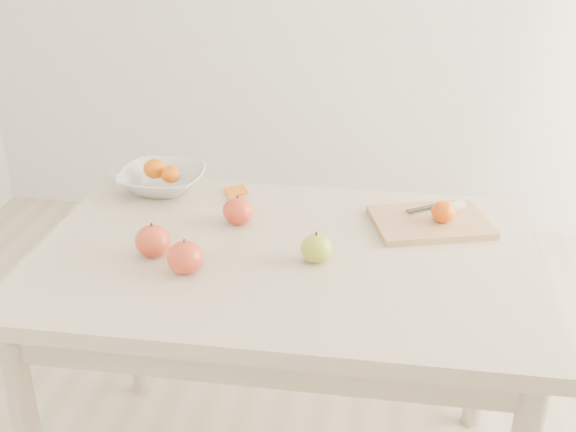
# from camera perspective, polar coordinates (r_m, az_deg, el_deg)

# --- Properties ---
(table) EXTENTS (1.20, 0.80, 0.75)m
(table) POSITION_cam_1_polar(r_m,az_deg,el_deg) (1.78, -0.25, -5.60)
(table) COLOR beige
(table) RESTS_ON ground
(cutting_board) EXTENTS (0.34, 0.28, 0.02)m
(cutting_board) POSITION_cam_1_polar(r_m,az_deg,el_deg) (1.89, 11.17, -0.48)
(cutting_board) COLOR tan
(cutting_board) RESTS_ON table
(board_tangerine) EXTENTS (0.06, 0.06, 0.05)m
(board_tangerine) POSITION_cam_1_polar(r_m,az_deg,el_deg) (1.86, 12.18, 0.33)
(board_tangerine) COLOR #CD4407
(board_tangerine) RESTS_ON cutting_board
(fruit_bowl) EXTENTS (0.24, 0.24, 0.06)m
(fruit_bowl) POSITION_cam_1_polar(r_m,az_deg,el_deg) (2.08, -9.86, 2.82)
(fruit_bowl) COLOR silver
(fruit_bowl) RESTS_ON table
(bowl_tangerine_near) EXTENTS (0.06, 0.06, 0.06)m
(bowl_tangerine_near) POSITION_cam_1_polar(r_m,az_deg,el_deg) (2.09, -10.49, 3.71)
(bowl_tangerine_near) COLOR #D36307
(bowl_tangerine_near) RESTS_ON fruit_bowl
(bowl_tangerine_far) EXTENTS (0.06, 0.06, 0.05)m
(bowl_tangerine_far) POSITION_cam_1_polar(r_m,az_deg,el_deg) (2.05, -9.25, 3.28)
(bowl_tangerine_far) COLOR #CA4907
(bowl_tangerine_far) RESTS_ON fruit_bowl
(orange_peel_a) EXTENTS (0.07, 0.07, 0.01)m
(orange_peel_a) POSITION_cam_1_polar(r_m,az_deg,el_deg) (2.05, -4.12, 1.89)
(orange_peel_a) COLOR #C5560D
(orange_peel_a) RESTS_ON table
(orange_peel_b) EXTENTS (0.05, 0.04, 0.01)m
(orange_peel_b) POSITION_cam_1_polar(r_m,az_deg,el_deg) (2.01, -4.13, 1.40)
(orange_peel_b) COLOR #D5480F
(orange_peel_b) RESTS_ON table
(paring_knife) EXTENTS (0.16, 0.09, 0.01)m
(paring_knife) POSITION_cam_1_polar(r_m,az_deg,el_deg) (1.95, 12.52, 0.76)
(paring_knife) COLOR silver
(paring_knife) RESTS_ON cutting_board
(apple_green) EXTENTS (0.07, 0.07, 0.07)m
(apple_green) POSITION_cam_1_polar(r_m,az_deg,el_deg) (1.67, 2.24, -2.54)
(apple_green) COLOR olive
(apple_green) RESTS_ON table
(apple_red_a) EXTENTS (0.08, 0.08, 0.07)m
(apple_red_a) POSITION_cam_1_polar(r_m,az_deg,el_deg) (1.85, -3.97, 0.42)
(apple_red_a) COLOR #9C100B
(apple_red_a) RESTS_ON table
(apple_red_d) EXTENTS (0.09, 0.09, 0.08)m
(apple_red_d) POSITION_cam_1_polar(r_m,az_deg,el_deg) (1.72, -10.62, -1.93)
(apple_red_d) COLOR maroon
(apple_red_d) RESTS_ON table
(apple_red_c) EXTENTS (0.08, 0.08, 0.08)m
(apple_red_c) POSITION_cam_1_polar(r_m,az_deg,el_deg) (1.64, -8.12, -3.25)
(apple_red_c) COLOR #A51C27
(apple_red_c) RESTS_ON table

